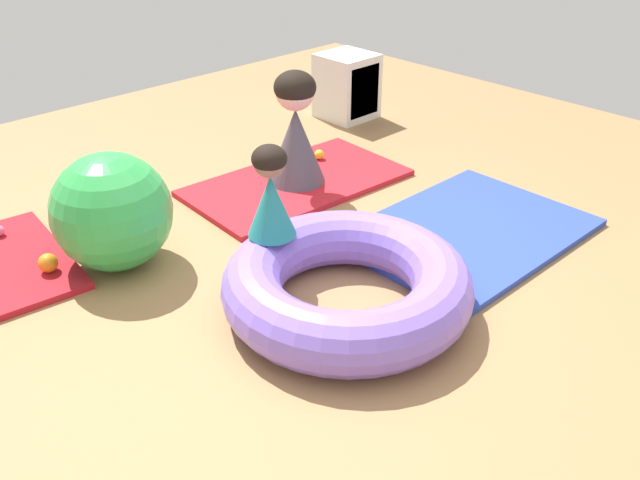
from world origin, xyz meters
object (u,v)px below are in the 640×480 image
object	(u,v)px
play_ball_red	(432,262)
storage_cube	(349,87)
play_ball_blue	(403,228)
play_ball_orange	(48,263)
inflatable_cushion	(347,285)
exercise_ball_large	(112,212)
play_ball_pink_second	(376,229)
play_ball_yellow	(319,154)
adult_seated	(296,129)
child_in_teal	(271,192)

from	to	relation	value
play_ball_red	storage_cube	world-z (taller)	storage_cube
play_ball_blue	play_ball_orange	bearing A→B (deg)	148.61
inflatable_cushion	exercise_ball_large	size ratio (longest dim) A/B	1.91
inflatable_cushion	play_ball_pink_second	world-z (taller)	inflatable_cushion
play_ball_yellow	play_ball_blue	bearing A→B (deg)	-109.65
play_ball_yellow	play_ball_red	bearing A→B (deg)	-111.52
adult_seated	play_ball_orange	xyz separation A→B (m)	(-1.81, 0.06, -0.33)
adult_seated	storage_cube	bearing A→B (deg)	20.37
play_ball_red	play_ball_orange	xyz separation A→B (m)	(-1.58, 1.46, 0.01)
play_ball_pink_second	exercise_ball_large	bearing A→B (deg)	146.77
exercise_ball_large	storage_cube	distance (m)	2.87
play_ball_orange	play_ball_yellow	bearing A→B (deg)	2.76
play_ball_red	child_in_teal	bearing A→B (deg)	142.26
inflatable_cushion	play_ball_red	size ratio (longest dim) A/B	15.51
inflatable_cushion	play_ball_blue	distance (m)	0.85
child_in_teal	play_ball_blue	xyz separation A→B (m)	(0.90, -0.16, -0.49)
play_ball_yellow	adult_seated	bearing A→B (deg)	-156.49
adult_seated	play_ball_red	world-z (taller)	adult_seated
play_ball_blue	storage_cube	size ratio (longest dim) A/B	0.11
play_ball_pink_second	exercise_ball_large	size ratio (longest dim) A/B	0.10
play_ball_red	play_ball_yellow	xyz separation A→B (m)	(0.62, 1.57, -0.00)
adult_seated	play_ball_blue	xyz separation A→B (m)	(-0.04, -1.02, -0.35)
play_ball_pink_second	storage_cube	world-z (taller)	storage_cube
inflatable_cushion	play_ball_red	bearing A→B (deg)	-8.87
exercise_ball_large	adult_seated	bearing A→B (deg)	3.02
play_ball_pink_second	exercise_ball_large	world-z (taller)	exercise_ball_large
play_ball_red	play_ball_blue	world-z (taller)	play_ball_red
play_ball_blue	exercise_ball_large	size ratio (longest dim) A/B	0.09
inflatable_cushion	exercise_ball_large	xyz separation A→B (m)	(-0.62, 1.23, 0.18)
adult_seated	play_ball_pink_second	bearing A→B (deg)	-109.94
adult_seated	child_in_teal	bearing A→B (deg)	-147.21
child_in_teal	play_ball_blue	size ratio (longest dim) A/B	7.89
play_ball_blue	play_ball_red	bearing A→B (deg)	-117.02
play_ball_pink_second	exercise_ball_large	xyz separation A→B (m)	(-1.29, 0.84, 0.26)
inflatable_cushion	play_ball_blue	xyz separation A→B (m)	(0.79, 0.29, -0.08)
child_in_teal	play_ball_red	distance (m)	1.01
storage_cube	play_ball_red	bearing A→B (deg)	-125.46
adult_seated	exercise_ball_large	bearing A→B (deg)	173.52
play_ball_red	play_ball_pink_second	distance (m)	0.49
play_ball_red	play_ball_blue	size ratio (longest dim) A/B	1.30
adult_seated	play_ball_orange	bearing A→B (deg)	168.60
play_ball_red	exercise_ball_large	xyz separation A→B (m)	(-1.22, 1.33, 0.26)
play_ball_blue	storage_cube	bearing A→B (deg)	52.90
play_ball_yellow	play_ball_orange	distance (m)	2.20
inflatable_cushion	storage_cube	world-z (taller)	storage_cube
inflatable_cushion	play_ball_blue	world-z (taller)	inflatable_cushion
inflatable_cushion	play_ball_red	world-z (taller)	inflatable_cushion
play_ball_blue	play_ball_pink_second	size ratio (longest dim) A/B	0.94
storage_cube	child_in_teal	bearing A→B (deg)	-144.40
play_ball_yellow	storage_cube	xyz separation A→B (m)	(0.91, 0.58, 0.20)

